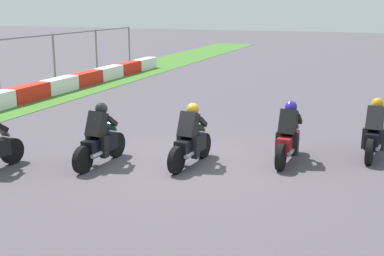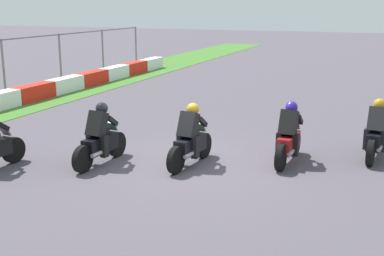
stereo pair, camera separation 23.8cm
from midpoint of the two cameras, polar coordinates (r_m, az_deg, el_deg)
name	(u,v)px [view 2 (the right image)]	position (r m, az deg, el deg)	size (l,w,h in m)	color
ground_plane	(191,164)	(12.39, 0.48, -4.04)	(120.00, 120.00, 0.00)	#4E4852
rider_lane_a	(376,134)	(13.51, 20.47, -0.66)	(2.04, 0.56, 1.51)	black
rider_lane_b	(289,138)	(12.56, 11.38, -1.10)	(2.04, 0.55, 1.51)	black
rider_lane_c	(190,140)	(12.11, 0.38, -1.38)	(2.04, 0.57, 1.51)	black
rider_lane_d	(100,139)	(12.37, -9.75, -1.26)	(2.04, 0.55, 1.51)	black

